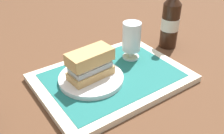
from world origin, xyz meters
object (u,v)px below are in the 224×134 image
Objects in this scene: sandwich at (91,63)px; beer_glass at (132,39)px; beer_bottle at (171,20)px; plate at (91,78)px.

beer_glass is at bearing 7.29° from sandwich.
sandwich is 0.18m from beer_glass.
beer_glass is 0.19m from beer_bottle.
plate is 1.52× the size of beer_glass.
sandwich is (0.00, 0.00, 0.05)m from plate.
plate is 0.71× the size of beer_bottle.
sandwich is 0.37m from beer_bottle.
sandwich is 0.51× the size of beer_bottle.
beer_bottle reaches higher than plate.
sandwich is 1.09× the size of beer_glass.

